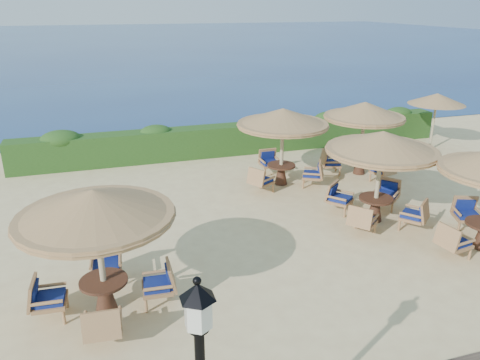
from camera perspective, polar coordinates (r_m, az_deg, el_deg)
ground at (r=13.41m, az=9.34°, el=-5.52°), size 120.00×120.00×0.00m
sea at (r=81.09m, az=-13.66°, el=16.17°), size 160.00×160.00×0.00m
hedge at (r=19.47m, az=0.15°, el=5.09°), size 18.00×0.90×1.20m
extra_parasol at (r=21.09m, az=22.88°, el=9.08°), size 2.30×2.30×2.41m
cafe_set_0 at (r=9.37m, az=-17.04°, el=-5.53°), size 3.04×3.04×2.65m
cafe_set_1 at (r=13.42m, az=16.78°, el=2.58°), size 3.08×3.08×2.65m
cafe_set_3 at (r=15.66m, az=5.21°, el=6.25°), size 3.07×3.07×2.65m
cafe_set_4 at (r=17.20m, az=14.83°, el=6.81°), size 2.87×2.87×2.65m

